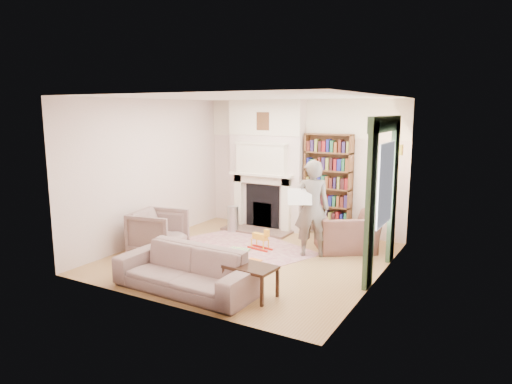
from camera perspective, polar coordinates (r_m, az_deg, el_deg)
The scene contains 25 objects.
floor at distance 8.18m, azimuth -0.87°, elevation -8.23°, with size 4.50×4.50×0.00m, color olive.
ceiling at distance 7.76m, azimuth -0.93°, elevation 11.79°, with size 4.50×4.50×0.00m, color white.
wall_back at distance 9.84m, azimuth 5.74°, elevation 3.25°, with size 4.50×4.50×0.00m, color #F2DED1.
wall_front at distance 6.04m, azimuth -11.72°, elevation -1.35°, with size 4.50×4.50×0.00m, color #F2DED1.
wall_left at distance 9.18m, azimuth -13.13°, elevation 2.52°, with size 4.50×4.50×0.00m, color #F2DED1.
wall_right at distance 7.00m, azimuth 15.22°, elevation 0.08°, with size 4.50×4.50×0.00m, color #F2DED1.
fireplace at distance 9.98m, azimuth 1.32°, elevation 3.32°, with size 1.70×0.58×2.80m.
bookcase at distance 9.51m, azimuth 8.99°, elevation 1.56°, with size 1.00×0.24×1.85m, color brown.
window at distance 7.38m, azimuth 15.90°, elevation 0.95°, with size 0.02×0.90×1.30m, color silver.
curtain_left at distance 6.76m, azimuth 14.10°, elevation -1.94°, with size 0.07×0.32×2.40m, color #2B442C.
curtain_right at distance 8.10m, azimuth 16.74°, elevation -0.08°, with size 0.07×0.32×2.40m, color #2B442C.
pelmet at distance 7.30m, azimuth 15.91°, elevation 8.20°, with size 0.09×1.70×0.24m, color #2B442C.
wall_sconce at distance 8.44m, azimuth 16.47°, elevation 5.13°, with size 0.20×0.24×0.24m, color gold, non-canonical shape.
rug at distance 8.71m, azimuth -2.10°, elevation -7.03°, with size 2.50×1.92×0.01m, color #CBB09A.
armchair_reading at distance 8.64m, azimuth 11.23°, elevation -4.96°, with size 1.09×0.95×0.71m, color brown.
armchair_left at distance 8.54m, azimuth -12.10°, elevation -4.89°, with size 0.85×0.87×0.79m, color gray.
sofa at distance 6.77m, azimuth -8.81°, elevation -9.56°, with size 2.14×0.84×0.63m, color gray.
man_reading at distance 8.12m, azimuth 7.00°, elevation -2.07°, with size 0.63×0.42×1.74m, color #60564D.
newspaper at distance 7.95m, azimuth 5.49°, elevation -0.60°, with size 0.42×0.02×0.30m, color silver.
coffee_table at distance 6.51m, azimuth -0.67°, elevation -11.06°, with size 0.70×0.45×0.45m, color black, non-canonical shape.
paraffin_heater at distance 9.84m, azimuth -2.91°, elevation -3.38°, with size 0.24×0.24×0.55m, color #AAAEB2.
rocking_horse at distance 8.57m, azimuth 0.49°, elevation -5.89°, with size 0.47×0.19×0.42m, color #F8AA29, non-canonical shape.
board_game at distance 8.48m, azimuth -2.32°, elevation -7.37°, with size 0.38×0.38×0.03m, color #E5E051.
game_box_lid at distance 8.39m, azimuth -7.66°, elevation -7.57°, with size 0.27×0.18×0.04m, color #9E2212.
comic_annuals at distance 7.79m, azimuth -1.15°, elevation -9.02°, with size 0.75×0.62×0.02m.
Camera 1 is at (3.91, -6.69, 2.59)m, focal length 32.00 mm.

